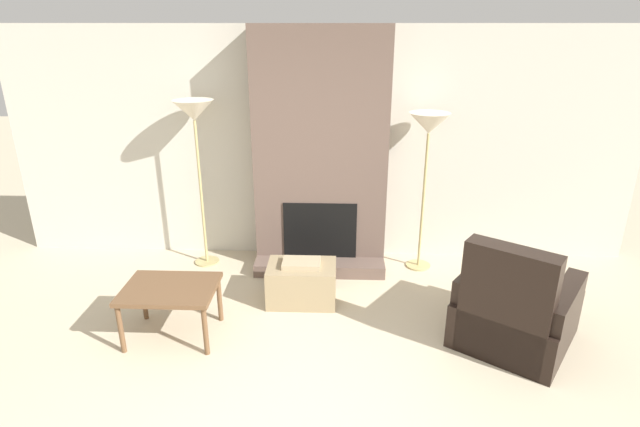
% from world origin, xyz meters
% --- Properties ---
extents(wall_back, '(7.07, 0.06, 2.60)m').
position_xyz_m(wall_back, '(0.00, 3.03, 1.30)').
color(wall_back, beige).
rests_on(wall_back, ground_plane).
extents(fireplace, '(1.43, 0.69, 2.60)m').
position_xyz_m(fireplace, '(0.00, 2.78, 1.25)').
color(fireplace, brown).
rests_on(fireplace, ground_plane).
extents(ottoman, '(0.67, 0.45, 0.44)m').
position_xyz_m(ottoman, '(-0.15, 1.87, 0.20)').
color(ottoman, '#998460').
rests_on(ottoman, ground_plane).
extents(armchair, '(1.26, 1.28, 1.01)m').
position_xyz_m(armchair, '(1.70, 1.23, 0.30)').
color(armchair, black).
rests_on(armchair, ground_plane).
extents(side_table, '(0.79, 0.59, 0.49)m').
position_xyz_m(side_table, '(-1.24, 1.23, 0.43)').
color(side_table, brown).
rests_on(side_table, ground_plane).
extents(floor_lamp_left, '(0.43, 0.43, 1.86)m').
position_xyz_m(floor_lamp_left, '(-1.32, 2.67, 1.66)').
color(floor_lamp_left, tan).
rests_on(floor_lamp_left, ground_plane).
extents(floor_lamp_right, '(0.43, 0.43, 1.75)m').
position_xyz_m(floor_lamp_right, '(1.12, 2.67, 1.56)').
color(floor_lamp_right, tan).
rests_on(floor_lamp_right, ground_plane).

